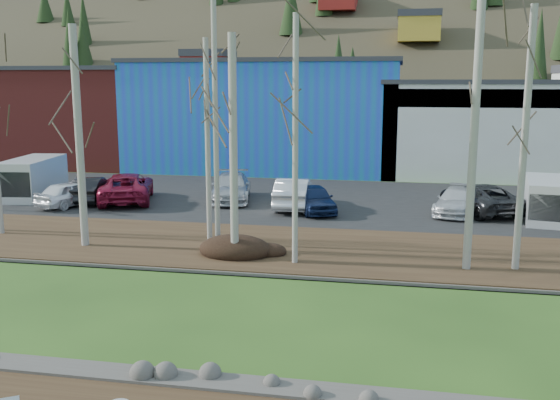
% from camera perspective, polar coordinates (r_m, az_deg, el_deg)
% --- Properties ---
extents(near_bank_rocks, '(80.00, 0.80, 0.50)m').
position_cam_1_polar(near_bank_rocks, '(14.78, -7.04, -16.27)').
color(near_bank_rocks, '#47423D').
rests_on(near_bank_rocks, ground).
extents(river, '(80.00, 8.00, 0.90)m').
position_cam_1_polar(river, '(18.37, -3.06, -10.61)').
color(river, black).
rests_on(river, ground).
extents(far_bank_rocks, '(80.00, 0.80, 0.46)m').
position_cam_1_polar(far_bank_rocks, '(22.14, -0.50, -6.81)').
color(far_bank_rocks, '#47423D').
rests_on(far_bank_rocks, ground).
extents(far_bank, '(80.00, 7.00, 0.15)m').
position_cam_1_polar(far_bank, '(25.14, 0.94, -4.47)').
color(far_bank, '#382616').
rests_on(far_bank, ground).
extents(parking_lot, '(80.00, 14.00, 0.14)m').
position_cam_1_polar(parking_lot, '(35.27, 3.89, -0.04)').
color(parking_lot, black).
rests_on(parking_lot, ground).
extents(building_brick, '(16.32, 12.24, 7.80)m').
position_cam_1_polar(building_brick, '(56.06, -19.47, 7.36)').
color(building_brick, maroon).
rests_on(building_brick, ground).
extents(building_blue, '(20.40, 12.24, 8.30)m').
position_cam_1_polar(building_blue, '(49.51, -1.00, 7.88)').
color(building_blue, blue).
rests_on(building_blue, ground).
extents(building_white, '(18.36, 12.24, 6.80)m').
position_cam_1_polar(building_white, '(49.11, 20.16, 6.33)').
color(building_white, silver).
rests_on(building_white, ground).
extents(hillside, '(160.00, 72.00, 35.00)m').
position_cam_1_polar(hillside, '(94.10, 8.66, 17.31)').
color(hillside, '#312A1D').
rests_on(hillside, ground).
extents(dirt_mound, '(2.82, 1.99, 0.55)m').
position_cam_1_polar(dirt_mound, '(24.05, -4.14, -4.35)').
color(dirt_mound, black).
rests_on(dirt_mound, far_bank).
extents(birch_2, '(0.30, 0.30, 8.71)m').
position_cam_1_polar(birch_2, '(25.90, -17.90, 5.42)').
color(birch_2, '#ADA69D').
rests_on(birch_2, far_bank).
extents(birch_3, '(0.21, 0.21, 9.99)m').
position_cam_1_polar(birch_3, '(24.20, -5.90, 7.07)').
color(birch_3, '#ADA69D').
rests_on(birch_3, far_bank).
extents(birch_4, '(0.30, 0.30, 8.25)m').
position_cam_1_polar(birch_4, '(22.81, -4.28, 4.67)').
color(birch_4, '#ADA69D').
rests_on(birch_4, far_bank).
extents(birch_5, '(0.21, 0.21, 8.21)m').
position_cam_1_polar(birch_5, '(25.05, -6.62, 5.14)').
color(birch_5, '#ADA69D').
rests_on(birch_5, far_bank).
extents(birch_6, '(0.21, 0.21, 8.86)m').
position_cam_1_polar(birch_6, '(22.20, 1.41, 5.33)').
color(birch_6, '#ADA69D').
rests_on(birch_6, far_bank).
extents(birch_7, '(0.29, 0.29, 11.40)m').
position_cam_1_polar(birch_7, '(22.36, 17.45, 8.13)').
color(birch_7, '#ADA69D').
rests_on(birch_7, far_bank).
extents(birch_8, '(0.25, 0.25, 9.06)m').
position_cam_1_polar(birch_8, '(22.99, 21.45, 5.02)').
color(birch_8, '#ADA69D').
rests_on(birch_8, far_bank).
extents(car_0, '(2.88, 4.26, 1.35)m').
position_cam_1_polar(car_0, '(35.04, -18.57, 0.58)').
color(car_0, white).
rests_on(car_0, parking_lot).
extents(car_1, '(2.35, 4.40, 1.38)m').
position_cam_1_polar(car_1, '(35.98, -16.88, 0.96)').
color(car_1, black).
rests_on(car_1, parking_lot).
extents(car_2, '(4.35, 6.25, 1.58)m').
position_cam_1_polar(car_2, '(35.46, -13.83, 1.14)').
color(car_2, maroon).
rests_on(car_2, parking_lot).
extents(car_3, '(3.05, 5.40, 1.48)m').
position_cam_1_polar(car_3, '(34.85, -4.50, 1.17)').
color(car_3, '#ACAFB4').
rests_on(car_3, parking_lot).
extents(car_4, '(2.95, 4.32, 1.37)m').
position_cam_1_polar(car_4, '(31.73, 3.21, 0.12)').
color(car_4, '#152348').
rests_on(car_4, parking_lot).
extents(car_5, '(1.99, 4.91, 1.58)m').
position_cam_1_polar(car_5, '(32.73, 1.24, 0.66)').
color(car_5, silver).
rests_on(car_5, parking_lot).
extents(car_6, '(4.29, 5.79, 1.46)m').
position_cam_1_polar(car_6, '(33.18, 17.79, 0.17)').
color(car_6, '#27282A').
rests_on(car_6, parking_lot).
extents(car_7, '(2.84, 4.68, 1.27)m').
position_cam_1_polar(car_7, '(32.53, 15.86, -0.10)').
color(car_7, silver).
rests_on(car_7, parking_lot).
extents(van_white, '(2.51, 4.72, 1.97)m').
position_cam_1_polar(van_white, '(32.32, 23.22, -0.01)').
color(van_white, silver).
rests_on(van_white, parking_lot).
extents(van_grey, '(2.77, 5.29, 2.21)m').
position_cam_1_polar(van_grey, '(38.35, -21.79, 1.86)').
color(van_grey, silver).
rests_on(van_grey, parking_lot).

